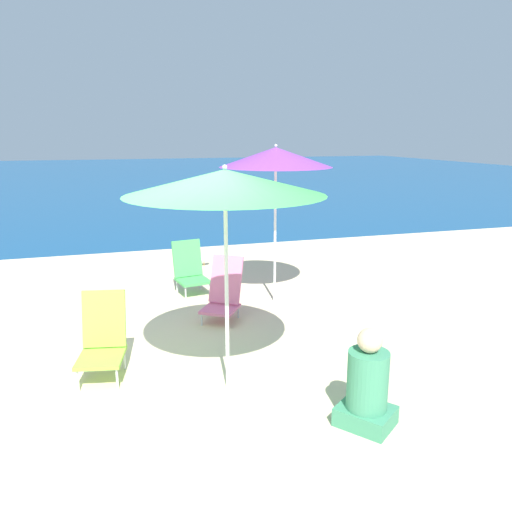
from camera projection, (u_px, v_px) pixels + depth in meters
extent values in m
plane|color=beige|center=(126.00, 385.00, 4.89)|extent=(60.00, 60.00, 0.00)
cube|color=navy|center=(105.00, 176.00, 28.91)|extent=(60.00, 40.00, 0.01)
cylinder|color=white|center=(275.00, 236.00, 7.12)|extent=(0.04, 0.04, 1.95)
cone|color=purple|center=(276.00, 157.00, 6.86)|extent=(1.57, 1.57, 0.27)
sphere|color=white|center=(276.00, 146.00, 6.82)|extent=(0.04, 0.04, 0.04)
cylinder|color=white|center=(227.00, 296.00, 4.61)|extent=(0.04, 0.04, 1.87)
cone|color=#47B756|center=(225.00, 182.00, 4.36)|extent=(1.80, 1.80, 0.23)
sphere|color=white|center=(225.00, 167.00, 4.33)|extent=(0.04, 0.04, 0.04)
cylinder|color=silver|center=(202.00, 320.00, 6.39)|extent=(0.02, 0.02, 0.16)
cylinder|color=silver|center=(228.00, 323.00, 6.29)|extent=(0.02, 0.02, 0.16)
cylinder|color=silver|center=(213.00, 310.00, 6.76)|extent=(0.02, 0.02, 0.16)
cylinder|color=silver|center=(238.00, 312.00, 6.65)|extent=(0.02, 0.02, 0.16)
cube|color=pink|center=(220.00, 309.00, 6.50)|extent=(0.61, 0.62, 0.04)
cube|color=pink|center=(226.00, 279.00, 6.63)|extent=(0.49, 0.44, 0.61)
cylinder|color=silver|center=(186.00, 294.00, 7.34)|extent=(0.02, 0.02, 0.21)
cylinder|color=silver|center=(210.00, 290.00, 7.51)|extent=(0.02, 0.02, 0.21)
cylinder|color=silver|center=(177.00, 286.00, 7.69)|extent=(0.02, 0.02, 0.21)
cylinder|color=silver|center=(200.00, 283.00, 7.86)|extent=(0.02, 0.02, 0.21)
cube|color=#47B756|center=(193.00, 281.00, 7.57)|extent=(0.52, 0.54, 0.04)
cube|color=#47B756|center=(187.00, 258.00, 7.71)|extent=(0.47, 0.22, 0.56)
cylinder|color=silver|center=(78.00, 381.00, 4.74)|extent=(0.02, 0.02, 0.22)
cylinder|color=silver|center=(117.00, 379.00, 4.78)|extent=(0.02, 0.02, 0.22)
cylinder|color=silver|center=(88.00, 360.00, 5.17)|extent=(0.02, 0.02, 0.22)
cylinder|color=silver|center=(124.00, 359.00, 5.20)|extent=(0.02, 0.02, 0.22)
cube|color=#8ECC3D|center=(101.00, 357.00, 4.94)|extent=(0.52, 0.59, 0.04)
cube|color=#8ECC3D|center=(104.00, 319.00, 5.12)|extent=(0.46, 0.25, 0.58)
cube|color=#3F8C66|center=(365.00, 416.00, 4.21)|extent=(0.57, 0.58, 0.16)
cylinder|color=#3F8C66|center=(368.00, 380.00, 4.13)|extent=(0.34, 0.34, 0.50)
sphere|color=beige|center=(370.00, 340.00, 4.05)|extent=(0.21, 0.21, 0.21)
cylinder|color=gold|center=(201.00, 264.00, 9.28)|extent=(0.01, 0.01, 0.07)
cylinder|color=gold|center=(204.00, 264.00, 9.29)|extent=(0.01, 0.01, 0.07)
ellipsoid|color=white|center=(203.00, 259.00, 9.26)|extent=(0.26, 0.11, 0.13)
sphere|color=white|center=(208.00, 255.00, 9.28)|extent=(0.07, 0.07, 0.07)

